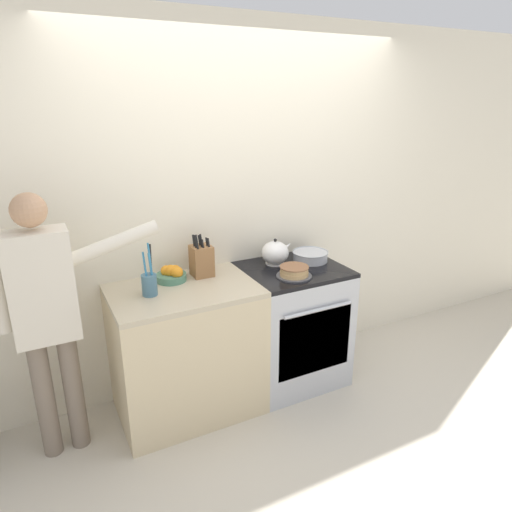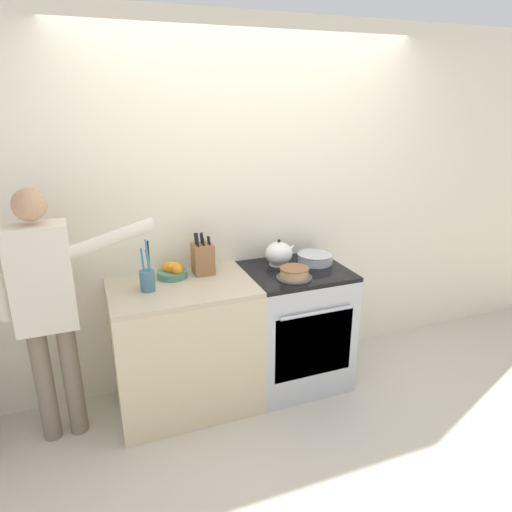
{
  "view_description": "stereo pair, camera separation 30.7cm",
  "coord_description": "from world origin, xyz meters",
  "px_view_note": "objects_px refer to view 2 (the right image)",
  "views": [
    {
      "loc": [
        -1.41,
        -2.29,
        2.07
      ],
      "look_at": [
        -0.08,
        0.28,
        1.06
      ],
      "focal_mm": 32.0,
      "sensor_mm": 36.0,
      "label": 1
    },
    {
      "loc": [
        -1.13,
        -2.42,
        2.07
      ],
      "look_at": [
        -0.08,
        0.28,
        1.06
      ],
      "focal_mm": 32.0,
      "sensor_mm": 36.0,
      "label": 2
    }
  ],
  "objects_px": {
    "utensil_crock": "(147,279)",
    "layer_cake": "(294,273)",
    "tea_kettle": "(279,254)",
    "stove_range": "(294,326)",
    "fruit_bowl": "(173,271)",
    "knife_block": "(203,258)",
    "person_baker": "(46,298)",
    "mixing_bowl": "(315,258)"
  },
  "relations": [
    {
      "from": "utensil_crock",
      "to": "layer_cake",
      "type": "bearing_deg",
      "value": -8.62
    },
    {
      "from": "layer_cake",
      "to": "tea_kettle",
      "type": "height_order",
      "value": "tea_kettle"
    },
    {
      "from": "stove_range",
      "to": "fruit_bowl",
      "type": "distance_m",
      "value": 1.0
    },
    {
      "from": "knife_block",
      "to": "tea_kettle",
      "type": "bearing_deg",
      "value": -2.61
    },
    {
      "from": "utensil_crock",
      "to": "fruit_bowl",
      "type": "bearing_deg",
      "value": 40.78
    },
    {
      "from": "stove_range",
      "to": "person_baker",
      "type": "height_order",
      "value": "person_baker"
    },
    {
      "from": "mixing_bowl",
      "to": "knife_block",
      "type": "bearing_deg",
      "value": 173.52
    },
    {
      "from": "mixing_bowl",
      "to": "person_baker",
      "type": "bearing_deg",
      "value": -177.06
    },
    {
      "from": "stove_range",
      "to": "fruit_bowl",
      "type": "height_order",
      "value": "fruit_bowl"
    },
    {
      "from": "mixing_bowl",
      "to": "utensil_crock",
      "type": "bearing_deg",
      "value": -176.66
    },
    {
      "from": "tea_kettle",
      "to": "layer_cake",
      "type": "bearing_deg",
      "value": -92.54
    },
    {
      "from": "tea_kettle",
      "to": "fruit_bowl",
      "type": "distance_m",
      "value": 0.78
    },
    {
      "from": "layer_cake",
      "to": "mixing_bowl",
      "type": "distance_m",
      "value": 0.35
    },
    {
      "from": "fruit_bowl",
      "to": "person_baker",
      "type": "height_order",
      "value": "person_baker"
    },
    {
      "from": "layer_cake",
      "to": "mixing_bowl",
      "type": "relative_size",
      "value": 0.91
    },
    {
      "from": "person_baker",
      "to": "tea_kettle",
      "type": "bearing_deg",
      "value": -0.54
    },
    {
      "from": "utensil_crock",
      "to": "fruit_bowl",
      "type": "height_order",
      "value": "utensil_crock"
    },
    {
      "from": "knife_block",
      "to": "layer_cake",
      "type": "bearing_deg",
      "value": -29.41
    },
    {
      "from": "stove_range",
      "to": "knife_block",
      "type": "relative_size",
      "value": 2.97
    },
    {
      "from": "knife_block",
      "to": "person_baker",
      "type": "distance_m",
      "value": 1.01
    },
    {
      "from": "utensil_crock",
      "to": "person_baker",
      "type": "height_order",
      "value": "person_baker"
    },
    {
      "from": "layer_cake",
      "to": "knife_block",
      "type": "relative_size",
      "value": 0.8
    },
    {
      "from": "mixing_bowl",
      "to": "fruit_bowl",
      "type": "relative_size",
      "value": 1.32
    },
    {
      "from": "stove_range",
      "to": "knife_block",
      "type": "distance_m",
      "value": 0.87
    },
    {
      "from": "fruit_bowl",
      "to": "stove_range",
      "type": "bearing_deg",
      "value": -10.98
    },
    {
      "from": "utensil_crock",
      "to": "knife_block",
      "type": "bearing_deg",
      "value": 22.25
    },
    {
      "from": "mixing_bowl",
      "to": "stove_range",
      "type": "bearing_deg",
      "value": -159.66
    },
    {
      "from": "layer_cake",
      "to": "knife_block",
      "type": "bearing_deg",
      "value": 150.59
    },
    {
      "from": "mixing_bowl",
      "to": "fruit_bowl",
      "type": "bearing_deg",
      "value": 174.79
    },
    {
      "from": "layer_cake",
      "to": "fruit_bowl",
      "type": "bearing_deg",
      "value": 157.79
    },
    {
      "from": "utensil_crock",
      "to": "person_baker",
      "type": "relative_size",
      "value": 0.21
    },
    {
      "from": "layer_cake",
      "to": "utensil_crock",
      "type": "distance_m",
      "value": 0.97
    },
    {
      "from": "mixing_bowl",
      "to": "person_baker",
      "type": "height_order",
      "value": "person_baker"
    },
    {
      "from": "layer_cake",
      "to": "mixing_bowl",
      "type": "height_order",
      "value": "same"
    },
    {
      "from": "layer_cake",
      "to": "utensil_crock",
      "type": "height_order",
      "value": "utensil_crock"
    },
    {
      "from": "stove_range",
      "to": "utensil_crock",
      "type": "bearing_deg",
      "value": -179.9
    },
    {
      "from": "stove_range",
      "to": "mixing_bowl",
      "type": "height_order",
      "value": "mixing_bowl"
    },
    {
      "from": "fruit_bowl",
      "to": "person_baker",
      "type": "relative_size",
      "value": 0.13
    },
    {
      "from": "layer_cake",
      "to": "tea_kettle",
      "type": "relative_size",
      "value": 1.0
    },
    {
      "from": "layer_cake",
      "to": "person_baker",
      "type": "relative_size",
      "value": 0.15
    },
    {
      "from": "fruit_bowl",
      "to": "person_baker",
      "type": "distance_m",
      "value": 0.8
    },
    {
      "from": "tea_kettle",
      "to": "fruit_bowl",
      "type": "xyz_separation_m",
      "value": [
        -0.78,
        0.03,
        -0.04
      ]
    }
  ]
}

